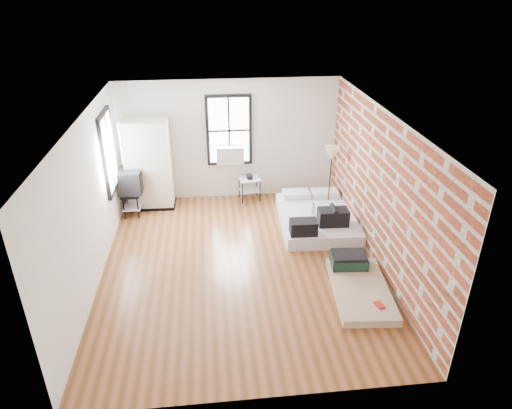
{
  "coord_description": "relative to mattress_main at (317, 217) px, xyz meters",
  "views": [
    {
      "loc": [
        -0.48,
        -7.03,
        4.82
      ],
      "look_at": [
        0.32,
        0.3,
        1.09
      ],
      "focal_mm": 32.0,
      "sensor_mm": 36.0,
      "label": 1
    }
  ],
  "objects": [
    {
      "name": "mattress_bare",
      "position": [
        0.2,
        -2.23,
        -0.07
      ],
      "size": [
        1.06,
        1.8,
        0.37
      ],
      "rotation": [
        0.0,
        0.0,
        -0.09
      ],
      "color": "tan",
      "rests_on": "ground"
    },
    {
      "name": "wardrobe",
      "position": [
        -3.57,
        1.32,
        0.84
      ],
      "size": [
        1.06,
        0.63,
        2.05
      ],
      "rotation": [
        0.0,
        0.0,
        -0.03
      ],
      "color": "black",
      "rests_on": "ground"
    },
    {
      "name": "mattress_main",
      "position": [
        0.0,
        0.0,
        0.0
      ],
      "size": [
        1.62,
        2.14,
        0.67
      ],
      "rotation": [
        0.0,
        0.0,
        -0.04
      ],
      "color": "white",
      "rests_on": "ground"
    },
    {
      "name": "room_shell",
      "position": [
        -1.51,
        -0.96,
        1.55
      ],
      "size": [
        5.02,
        6.02,
        2.8
      ],
      "color": "silver",
      "rests_on": "ground"
    },
    {
      "name": "tv_stand",
      "position": [
        -3.96,
        1.03,
        0.55
      ],
      "size": [
        0.54,
        0.74,
        1.03
      ],
      "rotation": [
        0.0,
        0.0,
        -0.04
      ],
      "color": "black",
      "rests_on": "ground"
    },
    {
      "name": "side_table",
      "position": [
        -1.31,
        1.39,
        0.24
      ],
      "size": [
        0.54,
        0.46,
        0.64
      ],
      "rotation": [
        0.0,
        0.0,
        0.16
      ],
      "color": "black",
      "rests_on": "ground"
    },
    {
      "name": "ground",
      "position": [
        -1.74,
        -1.33,
        -0.18
      ],
      "size": [
        6.0,
        6.0,
        0.0
      ],
      "primitive_type": "plane",
      "color": "#5A3517",
      "rests_on": "ground"
    },
    {
      "name": "floor_lamp",
      "position": [
        0.41,
        0.63,
        1.11
      ],
      "size": [
        0.33,
        0.33,
        1.52
      ],
      "color": "black",
      "rests_on": "ground"
    }
  ]
}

